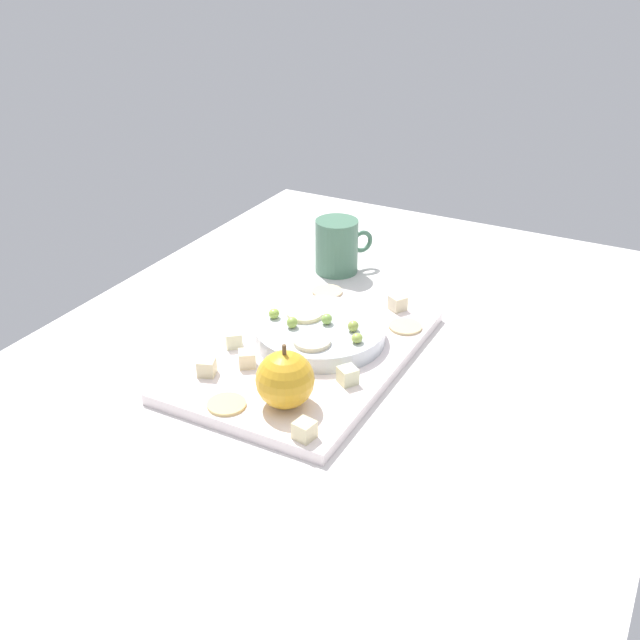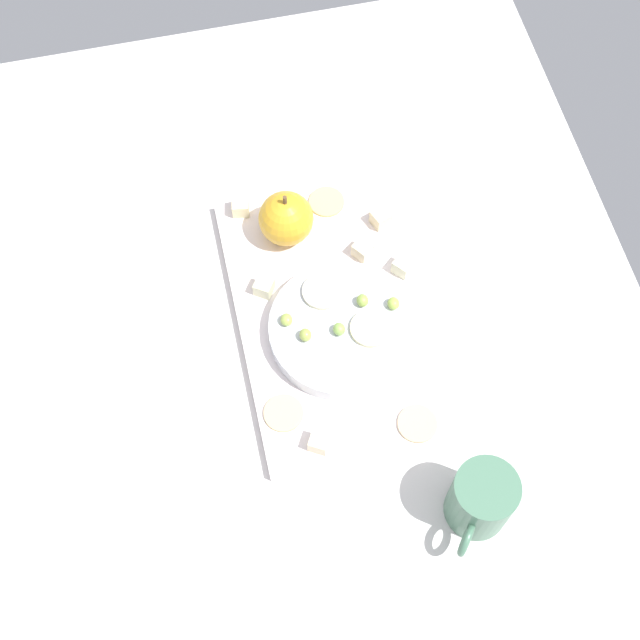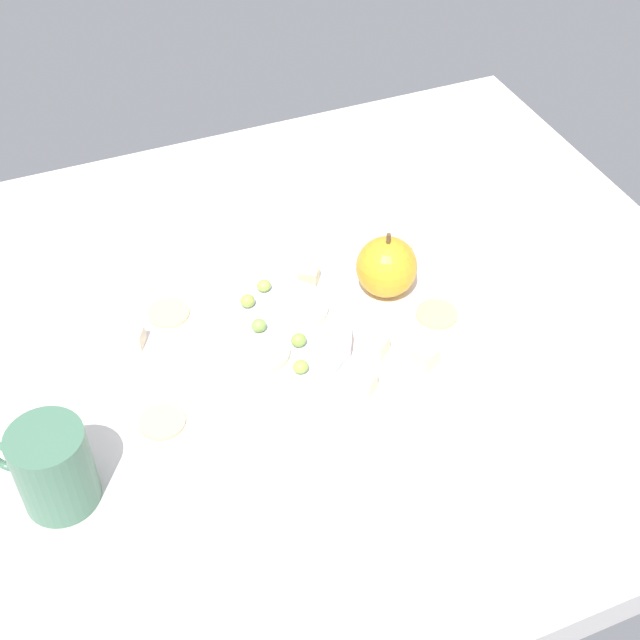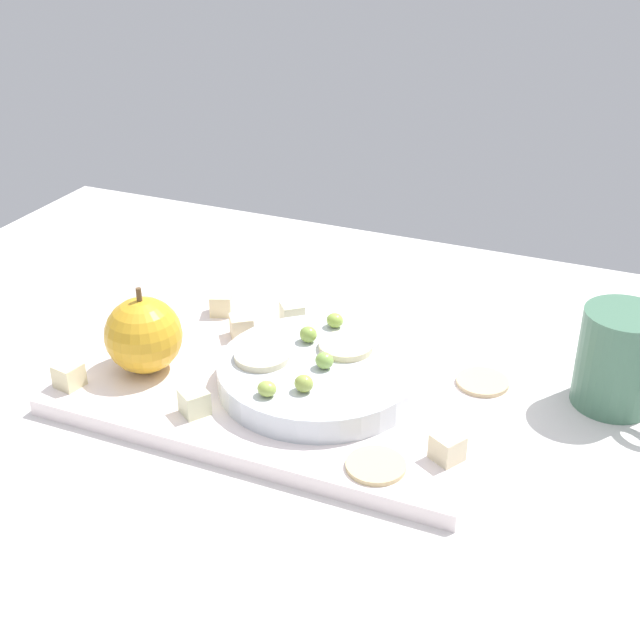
% 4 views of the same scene
% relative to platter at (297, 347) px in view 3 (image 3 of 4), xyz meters
% --- Properties ---
extents(table, '(1.12, 0.84, 0.04)m').
position_rel_platter_xyz_m(table, '(0.04, -0.04, -0.03)').
color(table, silver).
rests_on(table, ground).
extents(platter, '(0.38, 0.25, 0.02)m').
position_rel_platter_xyz_m(platter, '(0.00, 0.00, 0.00)').
color(platter, white).
rests_on(platter, table).
extents(serving_dish, '(0.18, 0.18, 0.02)m').
position_rel_platter_xyz_m(serving_dish, '(0.03, -0.00, 0.02)').
color(serving_dish, silver).
rests_on(serving_dish, platter).
extents(apple_whole, '(0.07, 0.07, 0.07)m').
position_rel_platter_xyz_m(apple_whole, '(-0.13, -0.04, 0.04)').
color(apple_whole, gold).
rests_on(apple_whole, platter).
extents(apple_stem, '(0.01, 0.01, 0.01)m').
position_rel_platter_xyz_m(apple_stem, '(-0.13, -0.04, 0.08)').
color(apple_stem, brown).
rests_on(apple_stem, apple_whole).
extents(cheese_cube_0, '(0.03, 0.03, 0.02)m').
position_rel_platter_xyz_m(cheese_cube_0, '(-0.04, 0.09, 0.02)').
color(cheese_cube_0, beige).
rests_on(cheese_cube_0, platter).
extents(cheese_cube_1, '(0.03, 0.03, 0.02)m').
position_rel_platter_xyz_m(cheese_cube_1, '(-0.12, 0.08, 0.02)').
color(cheese_cube_1, beige).
rests_on(cheese_cube_1, platter).
extents(cheese_cube_2, '(0.03, 0.03, 0.02)m').
position_rel_platter_xyz_m(cheese_cube_2, '(0.17, -0.06, 0.02)').
color(cheese_cube_2, beige).
rests_on(cheese_cube_2, platter).
extents(cheese_cube_3, '(0.03, 0.03, 0.02)m').
position_rel_platter_xyz_m(cheese_cube_3, '(-0.17, -0.09, 0.02)').
color(cheese_cube_3, beige).
rests_on(cheese_cube_3, platter).
extents(cheese_cube_4, '(0.03, 0.03, 0.02)m').
position_rel_platter_xyz_m(cheese_cube_4, '(-0.05, -0.09, 0.02)').
color(cheese_cube_4, beige).
rests_on(cheese_cube_4, platter).
extents(cheese_cube_5, '(0.03, 0.03, 0.02)m').
position_rel_platter_xyz_m(cheese_cube_5, '(-0.07, 0.05, 0.02)').
color(cheese_cube_5, beige).
rests_on(cheese_cube_5, platter).
extents(cracker_0, '(0.05, 0.05, 0.00)m').
position_rel_platter_xyz_m(cracker_0, '(0.12, -0.10, 0.01)').
color(cracker_0, '#D7BD86').
rests_on(cracker_0, platter).
extents(cracker_1, '(0.05, 0.05, 0.00)m').
position_rel_platter_xyz_m(cracker_1, '(0.17, 0.05, 0.01)').
color(cracker_1, '#D3B889').
rests_on(cracker_1, platter).
extents(cracker_2, '(0.05, 0.05, 0.00)m').
position_rel_platter_xyz_m(cracker_2, '(-0.16, 0.02, 0.01)').
color(cracker_2, '#E3C47B').
rests_on(cracker_2, platter).
extents(grape_0, '(0.02, 0.01, 0.02)m').
position_rel_platter_xyz_m(grape_0, '(0.01, 0.03, 0.04)').
color(grape_0, '#8FB04B').
rests_on(grape_0, serving_dish).
extents(grape_1, '(0.02, 0.01, 0.01)m').
position_rel_platter_xyz_m(grape_1, '(0.04, -0.01, 0.04)').
color(grape_1, '#8CB653').
rests_on(grape_1, serving_dish).
extents(grape_2, '(0.02, 0.01, 0.02)m').
position_rel_platter_xyz_m(grape_2, '(0.04, -0.05, 0.04)').
color(grape_2, '#9CAE4B').
rests_on(grape_2, serving_dish).
extents(grape_3, '(0.02, 0.01, 0.01)m').
position_rel_platter_xyz_m(grape_3, '(0.01, -0.07, 0.04)').
color(grape_3, '#9DB64F').
rests_on(grape_3, serving_dish).
extents(grape_4, '(0.02, 0.01, 0.01)m').
position_rel_platter_xyz_m(grape_4, '(0.02, 0.06, 0.04)').
color(grape_4, '#9EC04C').
rests_on(grape_4, serving_dish).
extents(apple_slice_0, '(0.05, 0.05, 0.01)m').
position_rel_platter_xyz_m(apple_slice_0, '(0.05, 0.03, 0.03)').
color(apple_slice_0, beige).
rests_on(apple_slice_0, serving_dish).
extents(apple_slice_1, '(0.05, 0.05, 0.01)m').
position_rel_platter_xyz_m(apple_slice_1, '(-0.02, -0.02, 0.03)').
color(apple_slice_1, beige).
rests_on(apple_slice_1, serving_dish).
extents(cup, '(0.09, 0.08, 0.09)m').
position_rel_platter_xyz_m(cup, '(0.28, 0.09, 0.04)').
color(cup, '#467158').
rests_on(cup, table).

